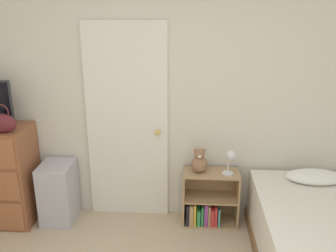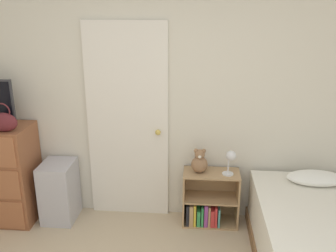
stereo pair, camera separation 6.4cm
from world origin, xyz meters
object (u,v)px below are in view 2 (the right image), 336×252
at_px(handbag, 3,122).
at_px(bookshelf, 207,204).
at_px(storage_bin, 59,191).
at_px(desk_lamp, 231,158).
at_px(bed, 333,250).
at_px(teddy_bear, 199,162).

relative_size(handbag, bookshelf, 0.49).
xyz_separation_m(storage_bin, desk_lamp, (1.75, 0.01, 0.44)).
relative_size(bookshelf, bed, 0.32).
bearing_deg(desk_lamp, handbag, -174.97).
bearing_deg(desk_lamp, storage_bin, -179.69).
bearing_deg(desk_lamp, bed, -41.63).
xyz_separation_m(storage_bin, teddy_bear, (1.45, 0.05, 0.37)).
xyz_separation_m(handbag, storage_bin, (0.40, 0.18, -0.81)).
bearing_deg(bed, teddy_bear, 145.59).
bearing_deg(storage_bin, desk_lamp, 0.31).
bearing_deg(teddy_bear, desk_lamp, -7.83).
relative_size(teddy_bear, bed, 0.14).
distance_m(storage_bin, bed, 2.65).
distance_m(desk_lamp, bed, 1.18).
relative_size(teddy_bear, desk_lamp, 0.98).
height_order(handbag, storage_bin, handbag).
height_order(teddy_bear, desk_lamp, desk_lamp).
distance_m(bookshelf, bed, 1.26).
xyz_separation_m(handbag, desk_lamp, (2.15, 0.19, -0.37)).
bearing_deg(bed, bookshelf, 143.22).
distance_m(teddy_bear, bed, 1.40).
distance_m(teddy_bear, desk_lamp, 0.31).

